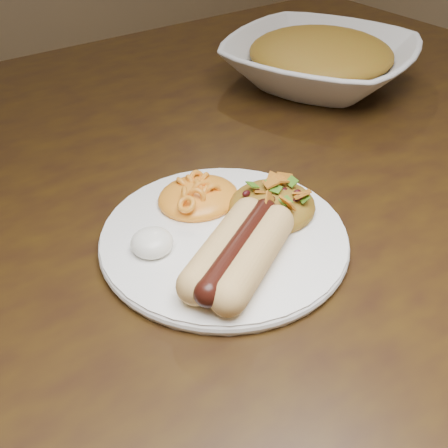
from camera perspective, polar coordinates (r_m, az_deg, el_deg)
table at (r=0.67m, az=-12.18°, el=-2.21°), size 1.60×0.90×0.75m
plate at (r=0.51m, az=0.00°, el=-1.45°), size 0.25×0.25×0.01m
hotdog at (r=0.45m, az=1.66°, el=-2.92°), size 0.12×0.11×0.03m
mac_and_cheese at (r=0.54m, az=-2.84°, el=4.02°), size 0.11×0.10×0.03m
sour_cream at (r=0.48m, az=-7.89°, el=-1.65°), size 0.05×0.05×0.02m
taco_salad at (r=0.52m, az=5.30°, el=2.76°), size 0.09×0.08×0.04m
serving_bowl at (r=0.85m, az=10.38°, el=16.85°), size 0.37×0.37×0.07m
bowl_filling at (r=0.84m, az=10.50°, el=17.88°), size 0.24×0.24×0.05m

